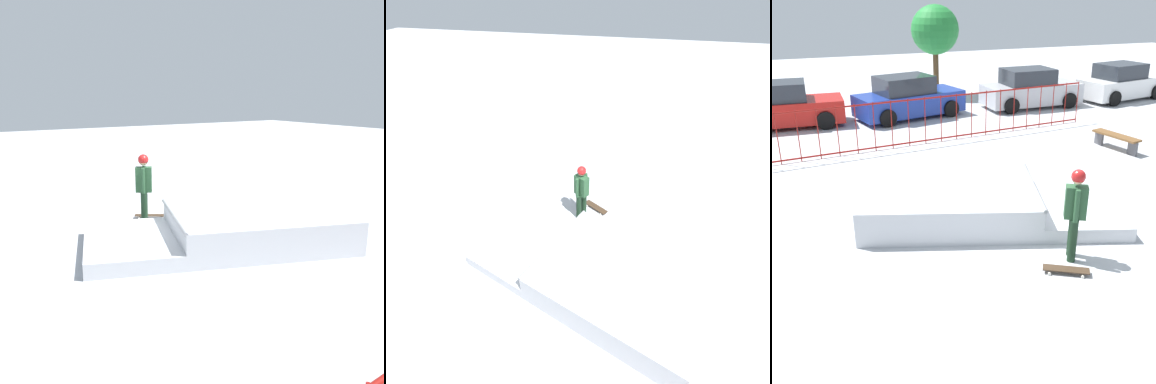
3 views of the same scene
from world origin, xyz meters
The scene contains 4 objects.
ground_plane centered at (0.00, 0.00, 0.00)m, with size 60.00×60.00×0.00m, color #B7BABF.
skate_ramp centered at (-0.95, 1.13, 0.32)m, with size 5.96×4.25×0.74m.
skater centered at (0.08, -1.13, 1.01)m, with size 0.44×0.39×1.73m.
skateboard centered at (-0.29, -1.55, 0.08)m, with size 0.79×0.59×0.09m.
Camera 2 is at (-1.40, 5.45, 5.95)m, focal length 28.08 mm.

